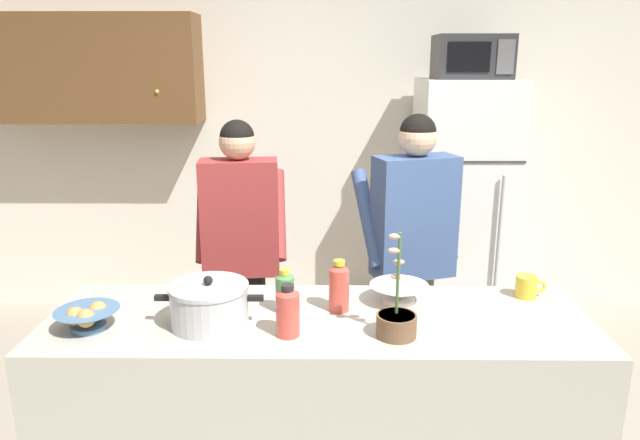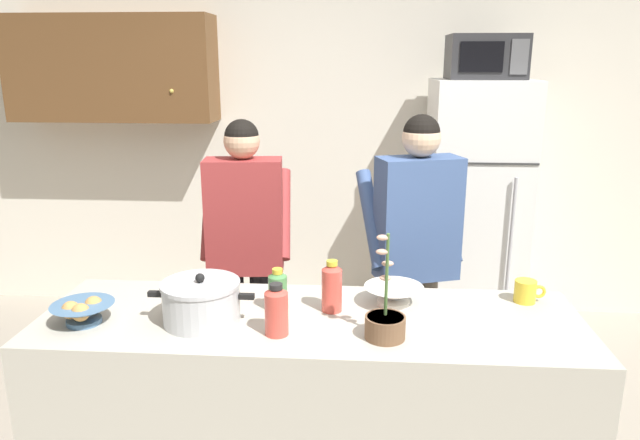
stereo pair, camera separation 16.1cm
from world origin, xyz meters
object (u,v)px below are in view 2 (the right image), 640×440
object	(u,v)px
person_by_sink	(416,235)
bottle_near_edge	(278,290)
potted_orchid	(385,322)
bread_bowl	(83,311)
bottle_mid_counter	(332,286)
microwave	(486,57)
refrigerator	(474,212)
cooking_pot	(201,302)
coffee_mug	(526,291)
empty_bowl	(394,294)
bottle_far_corner	(276,310)
person_near_pot	(245,232)

from	to	relation	value
person_by_sink	bottle_near_edge	bearing A→B (deg)	-129.78
bottle_near_edge	potted_orchid	size ratio (longest dim) A/B	0.44
bread_bowl	bottle_mid_counter	world-z (taller)	bottle_mid_counter
bottle_near_edge	bread_bowl	bearing A→B (deg)	-166.44
microwave	bottle_mid_counter	bearing A→B (deg)	-116.92
refrigerator	bread_bowl	size ratio (longest dim) A/B	7.42
cooking_pot	potted_orchid	distance (m)	0.71
refrigerator	microwave	size ratio (longest dim) A/B	3.72
microwave	potted_orchid	bearing A→B (deg)	-109.04
microwave	potted_orchid	xyz separation A→B (m)	(-0.69, -1.99, -0.94)
microwave	bread_bowl	bearing A→B (deg)	-133.46
microwave	coffee_mug	distance (m)	1.88
microwave	cooking_pot	distance (m)	2.53
empty_bowl	bottle_near_edge	xyz separation A→B (m)	(-0.47, -0.09, 0.04)
person_by_sink	bottle_far_corner	size ratio (longest dim) A/B	8.23
bread_bowl	coffee_mug	bearing A→B (deg)	10.82
microwave	bottle_mid_counter	size ratio (longest dim) A/B	2.23
person_by_sink	bread_bowl	size ratio (longest dim) A/B	6.86
person_near_pot	potted_orchid	size ratio (longest dim) A/B	3.98
coffee_mug	bread_bowl	bearing A→B (deg)	-169.18
bread_bowl	empty_bowl	world-z (taller)	bread_bowl
person_by_sink	bottle_mid_counter	distance (m)	0.83
person_by_sink	bottle_far_corner	distance (m)	1.13
potted_orchid	bread_bowl	bearing A→B (deg)	178.08
refrigerator	person_near_pot	bearing A→B (deg)	-145.43
person_by_sink	bottle_near_edge	xyz separation A→B (m)	(-0.62, -0.74, -0.02)
microwave	person_near_pot	distance (m)	1.93
coffee_mug	microwave	bearing A→B (deg)	87.09
microwave	cooking_pot	world-z (taller)	microwave
refrigerator	potted_orchid	xyz separation A→B (m)	(-0.69, -2.01, 0.09)
microwave	person_near_pot	bearing A→B (deg)	-146.04
microwave	bottle_far_corner	world-z (taller)	microwave
refrigerator	potted_orchid	distance (m)	2.13
refrigerator	bottle_mid_counter	world-z (taller)	refrigerator
coffee_mug	bottle_near_edge	distance (m)	1.04
empty_bowl	refrigerator	bearing A→B (deg)	69.40
potted_orchid	person_near_pot	bearing A→B (deg)	124.73
microwave	bottle_mid_counter	distance (m)	2.17
bottle_far_corner	person_near_pot	bearing A→B (deg)	107.16
potted_orchid	bottle_mid_counter	bearing A→B (deg)	132.17
person_by_sink	empty_bowl	distance (m)	0.67
refrigerator	microwave	xyz separation A→B (m)	(0.00, -0.02, 1.03)
coffee_mug	bottle_near_edge	world-z (taller)	bottle_near_edge
bottle_near_edge	cooking_pot	bearing A→B (deg)	-155.65
bread_bowl	bottle_far_corner	xyz separation A→B (m)	(0.76, -0.04, 0.05)
cooking_pot	bread_bowl	xyz separation A→B (m)	(-0.45, -0.05, -0.03)
refrigerator	coffee_mug	distance (m)	1.64
person_by_sink	bottle_near_edge	distance (m)	0.97
person_by_sink	bread_bowl	xyz separation A→B (m)	(-1.36, -0.92, -0.06)
empty_bowl	bottle_near_edge	size ratio (longest dim) A/B	1.38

